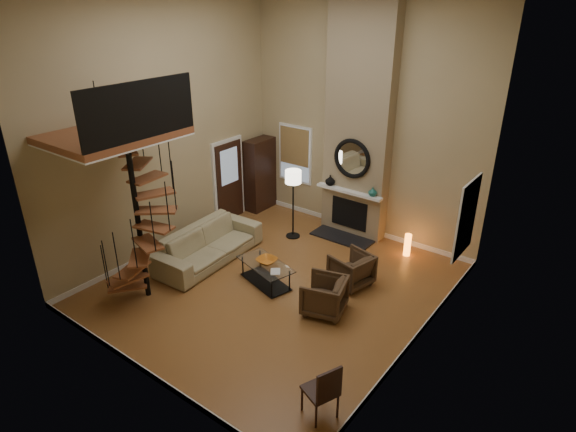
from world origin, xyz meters
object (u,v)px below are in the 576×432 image
Objects in this scene: armchair_far at (328,296)px; side_chair at (324,390)px; floor_lamp at (293,182)px; accent_lamp at (407,245)px; hutch at (260,175)px; armchair_near at (354,270)px; coffee_table at (265,271)px; sofa at (209,244)px.

armchair_far is 0.82× the size of side_chair.
floor_lamp is 2.97m from accent_lamp.
hutch is 3.67× the size of accent_lamp.
armchair_near is at bearing -25.22° from hutch.
coffee_table is 2.53× the size of accent_lamp.
armchair_near is 1.86m from accent_lamp.
accent_lamp is at bearing -53.74° from sofa.
floor_lamp is (-2.27, 1.02, 1.06)m from armchair_near.
armchair_near is 0.80× the size of side_chair.
floor_lamp is (-0.79, 2.01, 1.13)m from coffee_table.
accent_lamp is 0.58× the size of side_chair.
armchair_near is (3.09, 1.00, -0.04)m from sofa.
coffee_table is at bearing -122.75° from accent_lamp.
coffee_table is 3.36m from accent_lamp.
side_chair reaches higher than accent_lamp.
coffee_table is 1.46× the size of side_chair.
sofa is at bearing -58.29° from armchair_near.
coffee_table is 2.44m from floor_lamp.
side_chair is at bearing -119.64° from sofa.
armchair_far is at bearing -41.72° from floor_lamp.
side_chair is (1.38, -3.22, 0.17)m from armchair_near.
sofa reaches higher than armchair_near.
sofa is 1.52× the size of floor_lamp.
side_chair is at bearing 37.05° from armchair_near.
side_chair reaches higher than armchair_near.
armchair_far is 2.50m from side_chair.
hutch is 2.01m from floor_lamp.
sofa is 1.90× the size of coffee_table.
floor_lamp is at bearing -25.34° from sofa.
floor_lamp is at bearing 111.51° from coffee_table.
sofa is 4.99m from side_chair.
hutch is 4.42m from accent_lamp.
side_chair is at bearing -37.79° from coffee_table.
armchair_near reaches higher than coffee_table.
armchair_near is at bearing -75.36° from sofa.
accent_lamp is at bearing 101.74° from side_chair.
coffee_table is at bearing -68.49° from floor_lamp.
armchair_near is 0.55× the size of coffee_table.
hutch is at bearing 179.13° from accent_lamp.
sofa is at bearing 153.66° from side_chair.
coffee_table is at bearing -42.37° from armchair_near.
hutch is 0.77× the size of sofa.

